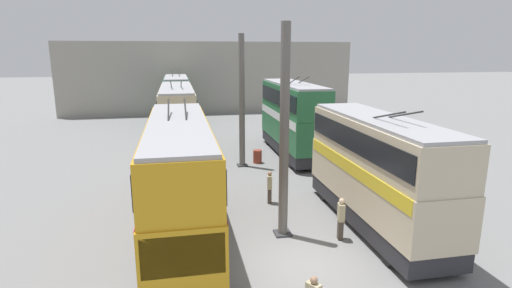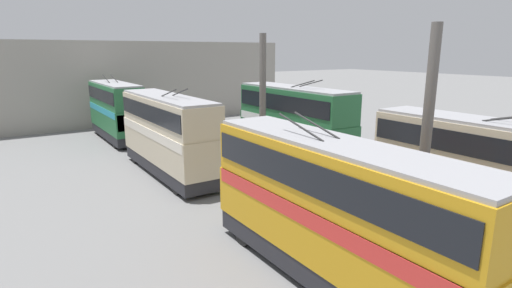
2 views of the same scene
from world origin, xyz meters
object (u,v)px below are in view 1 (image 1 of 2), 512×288
person_by_left_row (341,218)px  person_aisle_midway (270,186)px  bus_right_far (177,98)px  bus_right_mid (178,116)px  bus_left_near (377,166)px  bus_left_far (293,115)px  bus_right_near (180,174)px  oil_drum (257,156)px

person_by_left_row → person_aisle_midway: 4.94m
bus_right_far → person_aisle_midway: (-23.88, -4.47, -1.98)m
bus_right_mid → person_aisle_midway: (-11.50, -4.47, -1.99)m
bus_left_near → bus_right_far: bus_right_far is taller
bus_right_far → bus_left_far: bearing=-149.8°
bus_left_far → person_aisle_midway: (-9.41, 3.94, -2.15)m
bus_left_near → person_by_left_row: size_ratio=5.37×
person_aisle_midway → bus_right_near: bearing=47.4°
person_aisle_midway → oil_drum: 7.64m
bus_right_near → bus_right_far: 27.16m
bus_left_far → oil_drum: bus_left_far is taller
bus_right_near → bus_right_mid: 14.78m
bus_left_near → bus_right_near: 8.42m
person_by_left_row → oil_drum: 12.17m
bus_right_far → bus_right_near: bearing=180.0°
bus_left_near → bus_right_far: 28.70m
bus_left_far → bus_right_near: bus_left_far is taller
bus_left_far → bus_right_near: bearing=146.4°
person_by_left_row → bus_right_mid: bearing=122.5°
bus_right_far → person_aisle_midway: bearing=-169.4°
person_aisle_midway → bus_right_far: bearing=-68.2°
person_by_left_row → oil_drum: size_ratio=1.97×
bus_left_far → bus_right_mid: (2.10, 8.42, -0.17)m
bus_left_near → person_aisle_midway: (3.56, 3.94, -1.90)m
bus_right_near → person_aisle_midway: size_ratio=6.55×
bus_right_near → oil_drum: size_ratio=12.18×
bus_right_far → oil_drum: size_ratio=10.30×
oil_drum → bus_left_near: bearing=-164.7°
bus_right_mid → person_aisle_midway: 12.50m
bus_left_near → bus_right_mid: (15.07, 8.42, 0.09)m
bus_left_near → person_aisle_midway: size_ratio=5.70×
bus_left_far → bus_right_far: 16.74m
bus_right_mid → bus_left_far: bearing=-104.0°
bus_right_near → bus_left_near: bearing=-91.9°
bus_right_mid → oil_drum: size_ratio=11.71×
person_by_left_row → oil_drum: (12.12, 1.06, -0.50)m
bus_right_near → person_aisle_midway: 5.87m
bus_left_near → person_by_left_row: bearing=116.2°
bus_right_near → person_by_left_row: bus_right_near is taller
bus_right_far → person_by_left_row: (-28.42, -6.43, -1.91)m
bus_left_far → bus_right_near: size_ratio=0.91×
bus_right_near → bus_right_mid: bearing=0.0°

